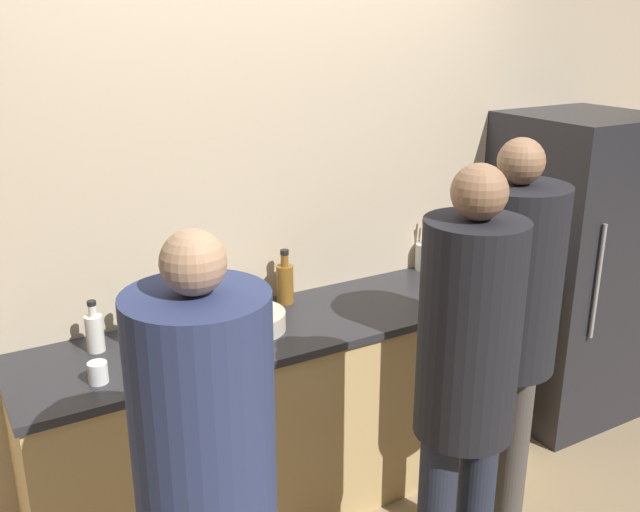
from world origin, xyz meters
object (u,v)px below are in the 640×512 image
Objects in this scene: person_right at (508,310)px; bottle_amber at (285,282)px; person_left at (205,462)px; refrigerator at (568,269)px; person_center at (466,380)px; cup_white at (98,373)px; bottle_green at (132,322)px; bottle_clear at (95,331)px; utensil_crock at (426,255)px; fruit_bowl at (250,320)px.

bottle_amber is (-0.52, 0.87, -0.07)m from person_right.
person_left reaches higher than bottle_amber.
refrigerator is at bearing -8.55° from bottle_amber.
person_center is 22.03× the size of cup_white.
bottle_green is 1.16× the size of bottle_clear.
bottle_green is 3.10× the size of cup_white.
bottle_green is 0.73m from bottle_amber.
person_center is 6.81× the size of bottle_amber.
person_right is at bearing -109.32° from utensil_crock.
bottle_amber reaches higher than cup_white.
bottle_green reaches higher than cup_white.
person_center is 1.34m from bottle_green.
bottle_clear is (-0.04, 1.08, -0.04)m from person_left.
refrigerator is at bearing -1.66° from fruit_bowl.
bottle_green is at bearing -6.91° from bottle_clear.
cup_white is (-1.45, 0.54, -0.13)m from person_right.
cup_white is at bearing 96.57° from person_left.
bottle_amber reaches higher than bottle_clear.
fruit_bowl reaches higher than cup_white.
person_right is 1.56m from cup_white.
bottle_clear is at bearing -175.86° from bottle_amber.
bottle_clear is (-0.15, 0.02, -0.01)m from bottle_green.
bottle_clear is (-1.40, 0.81, -0.09)m from person_right.
person_left is 1.39m from person_right.
person_left is at bearing -168.74° from person_right.
fruit_bowl is at bearing -144.78° from bottle_amber.
utensil_crock is 0.84m from bottle_amber.
utensil_crock is at bearing 11.44° from fruit_bowl.
person_center is (-1.55, -0.92, 0.19)m from refrigerator.
bottle_clear is (-0.87, -0.06, -0.02)m from bottle_amber.
bottle_green is at bearing 167.03° from fruit_bowl.
cup_white is at bearing -168.14° from fruit_bowl.
person_center is 1.03m from fruit_bowl.
person_right is 21.99× the size of cup_white.
person_left is 2.05m from utensil_crock.
person_right is at bearing -40.76° from fruit_bowl.
fruit_bowl is at bearing 11.86° from cup_white.
person_right is at bearing -32.15° from bottle_green.
bottle_amber is at bearing 171.45° from refrigerator.
person_left is 6.82× the size of bottle_green.
person_left is 0.96× the size of person_center.
cup_white is (-0.99, 0.83, -0.09)m from person_center.
refrigerator is at bearing 20.14° from person_left.
person_right is 5.71× the size of fruit_bowl.
person_left is at bearing -83.43° from cup_white.
bottle_amber is 3.23× the size of cup_white.
bottle_amber reaches higher than bottle_green.
bottle_clear reaches higher than cup_white.
person_left is 1.41m from bottle_amber.
cup_white is at bearing -160.63° from bottle_amber.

